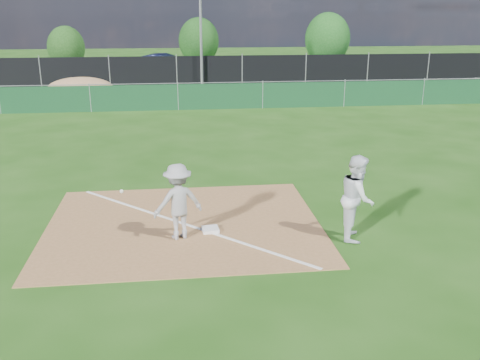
% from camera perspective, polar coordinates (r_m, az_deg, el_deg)
% --- Properties ---
extents(ground, '(90.00, 90.00, 0.00)m').
position_cam_1_polar(ground, '(20.59, -6.46, 4.91)').
color(ground, '#1D490F').
rests_on(ground, ground).
extents(infield_dirt, '(6.00, 5.00, 0.02)m').
position_cam_1_polar(infield_dirt, '(11.99, -5.98, -4.73)').
color(infield_dirt, olive).
rests_on(infield_dirt, ground).
extents(foul_line, '(5.01, 5.01, 0.01)m').
position_cam_1_polar(foul_line, '(11.98, -5.99, -4.66)').
color(foul_line, white).
rests_on(foul_line, infield_dirt).
extents(green_fence, '(44.00, 0.05, 1.20)m').
position_cam_1_polar(green_fence, '(25.38, -6.63, 8.76)').
color(green_fence, '#0F381C').
rests_on(green_fence, ground).
extents(dirt_mound, '(3.38, 2.60, 1.17)m').
position_cam_1_polar(dirt_mound, '(29.27, -16.65, 9.33)').
color(dirt_mound, '#A1774D').
rests_on(dirt_mound, ground).
extents(black_fence, '(46.00, 0.04, 1.80)m').
position_cam_1_polar(black_fence, '(33.27, -6.76, 11.45)').
color(black_fence, black).
rests_on(black_fence, ground).
extents(parking_lot, '(46.00, 9.00, 0.01)m').
position_cam_1_polar(parking_lot, '(38.34, -6.76, 10.95)').
color(parking_lot, black).
rests_on(parking_lot, ground).
extents(light_pole, '(0.16, 0.16, 8.00)m').
position_cam_1_polar(light_pole, '(32.81, -4.23, 16.86)').
color(light_pole, slate).
rests_on(light_pole, ground).
extents(first_base, '(0.38, 0.38, 0.07)m').
position_cam_1_polar(first_base, '(11.56, -3.18, -5.29)').
color(first_base, white).
rests_on(first_base, infield_dirt).
extents(play_at_first, '(1.75, 0.88, 1.60)m').
position_cam_1_polar(play_at_first, '(11.02, -6.62, -2.31)').
color(play_at_first, '#ABABAD').
rests_on(play_at_first, infield_dirt).
extents(runner, '(0.89, 1.02, 1.79)m').
position_cam_1_polar(runner, '(11.23, 12.40, -1.82)').
color(runner, white).
rests_on(runner, ground).
extents(car_left, '(4.55, 3.29, 1.44)m').
position_cam_1_polar(car_left, '(37.41, -15.46, 11.39)').
color(car_left, '#A7A8AE').
rests_on(car_left, parking_lot).
extents(car_mid, '(5.11, 3.13, 1.59)m').
position_cam_1_polar(car_mid, '(37.32, -8.03, 11.95)').
color(car_mid, black).
rests_on(car_mid, parking_lot).
extents(car_right, '(4.55, 3.34, 1.23)m').
position_cam_1_polar(car_right, '(38.05, -0.17, 11.96)').
color(car_right, black).
rests_on(car_right, parking_lot).
extents(tree_left, '(2.77, 2.77, 3.29)m').
position_cam_1_polar(tree_left, '(43.67, -18.05, 13.29)').
color(tree_left, '#382316').
rests_on(tree_left, ground).
extents(tree_mid, '(3.24, 3.24, 3.85)m').
position_cam_1_polar(tree_mid, '(44.86, -4.42, 14.56)').
color(tree_mid, '#382316').
rests_on(tree_mid, ground).
extents(tree_right, '(3.58, 3.58, 4.24)m').
position_cam_1_polar(tree_right, '(44.80, 9.31, 14.64)').
color(tree_right, '#382316').
rests_on(tree_right, ground).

